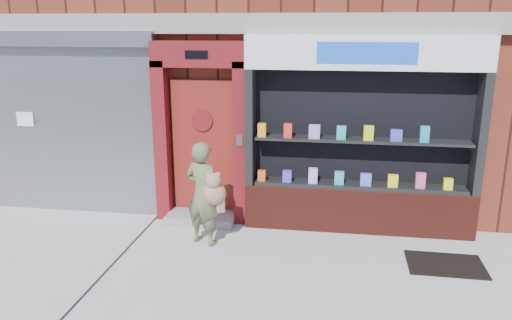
# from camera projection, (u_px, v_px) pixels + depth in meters

# --- Properties ---
(ground) EXTENTS (80.00, 80.00, 0.00)m
(ground) POSITION_uv_depth(u_px,v_px,m) (224.00, 275.00, 6.45)
(ground) COLOR #9E9E99
(ground) RESTS_ON ground
(shutter_bay) EXTENTS (3.10, 0.30, 3.04)m
(shutter_bay) POSITION_uv_depth(u_px,v_px,m) (70.00, 113.00, 8.28)
(shutter_bay) COLOR gray
(shutter_bay) RESTS_ON ground
(red_door_bay) EXTENTS (1.52, 0.58, 2.90)m
(red_door_bay) POSITION_uv_depth(u_px,v_px,m) (201.00, 133.00, 7.95)
(red_door_bay) COLOR #4E0D11
(red_door_bay) RESTS_ON ground
(pharmacy_bay) EXTENTS (3.50, 0.41, 3.00)m
(pharmacy_bay) POSITION_uv_depth(u_px,v_px,m) (360.00, 145.00, 7.56)
(pharmacy_bay) COLOR #521A13
(pharmacy_bay) RESTS_ON ground
(woman) EXTENTS (0.68, 0.54, 1.54)m
(woman) POSITION_uv_depth(u_px,v_px,m) (205.00, 193.00, 7.21)
(woman) COLOR #5E6442
(woman) RESTS_ON ground
(doormat) EXTENTS (1.01, 0.72, 0.03)m
(doormat) POSITION_uv_depth(u_px,v_px,m) (445.00, 264.00, 6.71)
(doormat) COLOR black
(doormat) RESTS_ON ground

